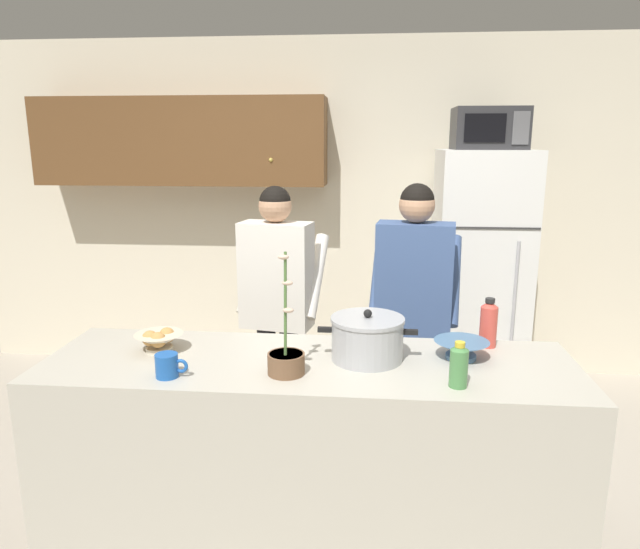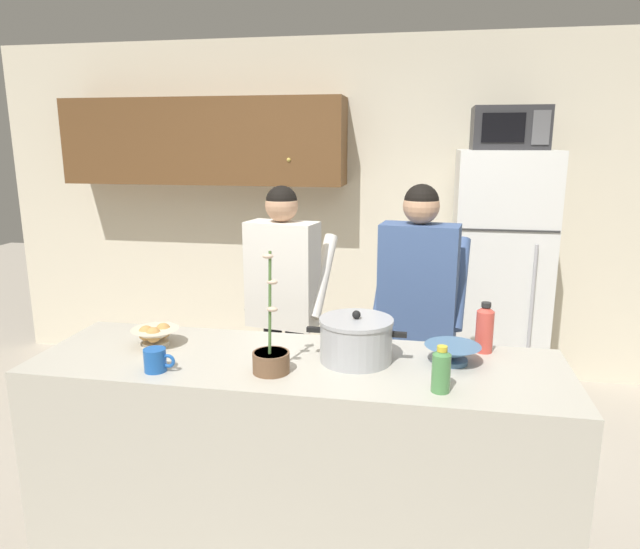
{
  "view_description": "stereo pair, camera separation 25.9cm",
  "coord_description": "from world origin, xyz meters",
  "px_view_note": "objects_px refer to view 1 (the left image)",
  "views": [
    {
      "loc": [
        0.26,
        -2.27,
        1.83
      ],
      "look_at": [
        0.0,
        0.55,
        1.17
      ],
      "focal_mm": 32.15,
      "sensor_mm": 36.0,
      "label": 1
    },
    {
      "loc": [
        0.51,
        -2.24,
        1.83
      ],
      "look_at": [
        0.0,
        0.55,
        1.17
      ],
      "focal_mm": 32.15,
      "sensor_mm": 36.0,
      "label": 2
    }
  ],
  "objects_px": {
    "refrigerator": "(479,275)",
    "person_near_pot": "(277,291)",
    "microwave": "(489,129)",
    "potted_orchid": "(286,359)",
    "bread_bowl": "(159,340)",
    "bottle_near_edge": "(459,365)",
    "cooking_pot": "(367,338)",
    "empty_bowl": "(461,348)",
    "person_by_sink": "(414,296)",
    "bottle_mid_counter": "(489,323)",
    "coffee_mug": "(168,366)"
  },
  "relations": [
    {
      "from": "potted_orchid",
      "to": "refrigerator",
      "type": "bearing_deg",
      "value": 60.83
    },
    {
      "from": "bottle_near_edge",
      "to": "potted_orchid",
      "type": "bearing_deg",
      "value": 174.51
    },
    {
      "from": "bread_bowl",
      "to": "bottle_near_edge",
      "type": "relative_size",
      "value": 1.21
    },
    {
      "from": "person_by_sink",
      "to": "empty_bowl",
      "type": "bearing_deg",
      "value": -77.41
    },
    {
      "from": "cooking_pot",
      "to": "person_by_sink",
      "type": "bearing_deg",
      "value": 71.61
    },
    {
      "from": "bottle_near_edge",
      "to": "microwave",
      "type": "bearing_deg",
      "value": 77.72
    },
    {
      "from": "person_near_pot",
      "to": "empty_bowl",
      "type": "height_order",
      "value": "person_near_pot"
    },
    {
      "from": "potted_orchid",
      "to": "microwave",
      "type": "bearing_deg",
      "value": 60.56
    },
    {
      "from": "refrigerator",
      "to": "bottle_near_edge",
      "type": "distance_m",
      "value": 2.11
    },
    {
      "from": "person_near_pot",
      "to": "microwave",
      "type": "bearing_deg",
      "value": 35.0
    },
    {
      "from": "person_near_pot",
      "to": "bottle_near_edge",
      "type": "distance_m",
      "value": 1.41
    },
    {
      "from": "coffee_mug",
      "to": "bottle_mid_counter",
      "type": "xyz_separation_m",
      "value": [
        1.33,
        0.47,
        0.06
      ]
    },
    {
      "from": "coffee_mug",
      "to": "empty_bowl",
      "type": "bearing_deg",
      "value": 14.35
    },
    {
      "from": "bottle_near_edge",
      "to": "cooking_pot",
      "type": "bearing_deg",
      "value": 144.13
    },
    {
      "from": "bottle_near_edge",
      "to": "person_by_sink",
      "type": "bearing_deg",
      "value": 95.87
    },
    {
      "from": "microwave",
      "to": "coffee_mug",
      "type": "bearing_deg",
      "value": -127.58
    },
    {
      "from": "bottle_mid_counter",
      "to": "cooking_pot",
      "type": "bearing_deg",
      "value": -159.11
    },
    {
      "from": "person_by_sink",
      "to": "empty_bowl",
      "type": "distance_m",
      "value": 0.72
    },
    {
      "from": "person_near_pot",
      "to": "potted_orchid",
      "type": "distance_m",
      "value": 1.07
    },
    {
      "from": "empty_bowl",
      "to": "bottle_near_edge",
      "type": "relative_size",
      "value": 1.31
    },
    {
      "from": "person_by_sink",
      "to": "bottle_near_edge",
      "type": "xyz_separation_m",
      "value": [
        0.1,
        -0.99,
        0.0
      ]
    },
    {
      "from": "refrigerator",
      "to": "microwave",
      "type": "relative_size",
      "value": 3.7
    },
    {
      "from": "coffee_mug",
      "to": "bottle_mid_counter",
      "type": "bearing_deg",
      "value": 19.5
    },
    {
      "from": "bread_bowl",
      "to": "person_near_pot",
      "type": "bearing_deg",
      "value": 65.14
    },
    {
      "from": "person_near_pot",
      "to": "empty_bowl",
      "type": "distance_m",
      "value": 1.24
    },
    {
      "from": "refrigerator",
      "to": "person_near_pot",
      "type": "height_order",
      "value": "refrigerator"
    },
    {
      "from": "microwave",
      "to": "person_near_pot",
      "type": "bearing_deg",
      "value": -145.0
    },
    {
      "from": "refrigerator",
      "to": "bottle_near_edge",
      "type": "bearing_deg",
      "value": -102.15
    },
    {
      "from": "cooking_pot",
      "to": "bottle_near_edge",
      "type": "bearing_deg",
      "value": -35.87
    },
    {
      "from": "cooking_pot",
      "to": "bread_bowl",
      "type": "height_order",
      "value": "cooking_pot"
    },
    {
      "from": "bread_bowl",
      "to": "empty_bowl",
      "type": "relative_size",
      "value": 0.92
    },
    {
      "from": "microwave",
      "to": "bread_bowl",
      "type": "relative_size",
      "value": 2.22
    },
    {
      "from": "person_near_pot",
      "to": "bottle_near_edge",
      "type": "xyz_separation_m",
      "value": [
        0.88,
        -1.11,
        0.02
      ]
    },
    {
      "from": "refrigerator",
      "to": "microwave",
      "type": "xyz_separation_m",
      "value": [
        0.0,
        -0.02,
        1.03
      ]
    },
    {
      "from": "refrigerator",
      "to": "empty_bowl",
      "type": "xyz_separation_m",
      "value": [
        -0.39,
        -1.76,
        0.08
      ]
    },
    {
      "from": "bottle_near_edge",
      "to": "person_near_pot",
      "type": "bearing_deg",
      "value": 128.33
    },
    {
      "from": "bottle_mid_counter",
      "to": "potted_orchid",
      "type": "xyz_separation_m",
      "value": [
        -0.87,
        -0.39,
        -0.05
      ]
    },
    {
      "from": "empty_bowl",
      "to": "coffee_mug",
      "type": "bearing_deg",
      "value": -165.65
    },
    {
      "from": "person_near_pot",
      "to": "bread_bowl",
      "type": "distance_m",
      "value": 0.93
    },
    {
      "from": "microwave",
      "to": "refrigerator",
      "type": "bearing_deg",
      "value": 90.07
    },
    {
      "from": "cooking_pot",
      "to": "bottle_mid_counter",
      "type": "xyz_separation_m",
      "value": [
        0.54,
        0.21,
        0.02
      ]
    },
    {
      "from": "person_by_sink",
      "to": "bottle_mid_counter",
      "type": "relative_size",
      "value": 7.15
    },
    {
      "from": "person_near_pot",
      "to": "empty_bowl",
      "type": "bearing_deg",
      "value": -41.27
    },
    {
      "from": "bread_bowl",
      "to": "bottle_mid_counter",
      "type": "xyz_separation_m",
      "value": [
        1.46,
        0.19,
        0.06
      ]
    },
    {
      "from": "empty_bowl",
      "to": "microwave",
      "type": "bearing_deg",
      "value": 77.42
    },
    {
      "from": "bottle_mid_counter",
      "to": "potted_orchid",
      "type": "bearing_deg",
      "value": -155.47
    },
    {
      "from": "bottle_mid_counter",
      "to": "potted_orchid",
      "type": "relative_size",
      "value": 0.46
    },
    {
      "from": "potted_orchid",
      "to": "cooking_pot",
      "type": "bearing_deg",
      "value": 30.24
    },
    {
      "from": "refrigerator",
      "to": "potted_orchid",
      "type": "xyz_separation_m",
      "value": [
        -1.11,
        -1.99,
        0.1
      ]
    },
    {
      "from": "refrigerator",
      "to": "person_near_pot",
      "type": "relative_size",
      "value": 1.12
    }
  ]
}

